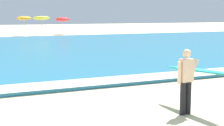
{
  "coord_description": "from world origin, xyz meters",
  "views": [
    {
      "loc": [
        -1.96,
        -6.17,
        2.62
      ],
      "look_at": [
        2.36,
        3.58,
        1.1
      ],
      "focal_mm": 55.2,
      "sensor_mm": 36.0,
      "label": 1
    }
  ],
  "objects_px": {
    "beach_umbrella_7": "(41,18)",
    "beach_umbrella_8": "(62,19)",
    "surfer_with_board": "(194,75)",
    "beach_umbrella_6": "(24,18)"
  },
  "relations": [
    {
      "from": "beach_umbrella_7",
      "to": "beach_umbrella_8",
      "type": "bearing_deg",
      "value": 31.73
    },
    {
      "from": "beach_umbrella_7",
      "to": "beach_umbrella_8",
      "type": "height_order",
      "value": "beach_umbrella_7"
    },
    {
      "from": "surfer_with_board",
      "to": "beach_umbrella_7",
      "type": "height_order",
      "value": "beach_umbrella_7"
    },
    {
      "from": "surfer_with_board",
      "to": "beach_umbrella_8",
      "type": "bearing_deg",
      "value": 79.56
    },
    {
      "from": "beach_umbrella_7",
      "to": "beach_umbrella_8",
      "type": "relative_size",
      "value": 1.08
    },
    {
      "from": "beach_umbrella_6",
      "to": "beach_umbrella_7",
      "type": "xyz_separation_m",
      "value": [
        1.96,
        -0.51,
        0.01
      ]
    },
    {
      "from": "beach_umbrella_7",
      "to": "beach_umbrella_8",
      "type": "distance_m",
      "value": 3.71
    },
    {
      "from": "beach_umbrella_6",
      "to": "beach_umbrella_8",
      "type": "height_order",
      "value": "beach_umbrella_6"
    },
    {
      "from": "surfer_with_board",
      "to": "beach_umbrella_7",
      "type": "xyz_separation_m",
      "value": [
        3.5,
        34.14,
        1.1
      ]
    },
    {
      "from": "surfer_with_board",
      "to": "beach_umbrella_6",
      "type": "height_order",
      "value": "beach_umbrella_6"
    }
  ]
}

